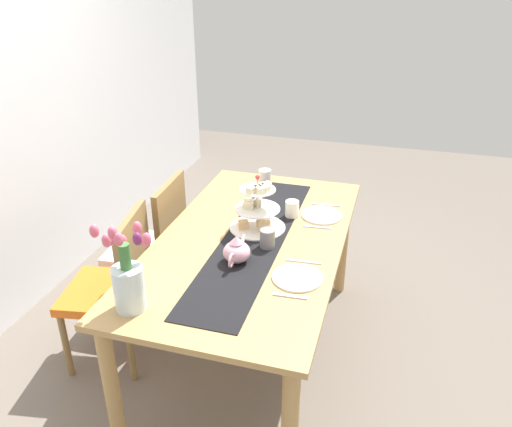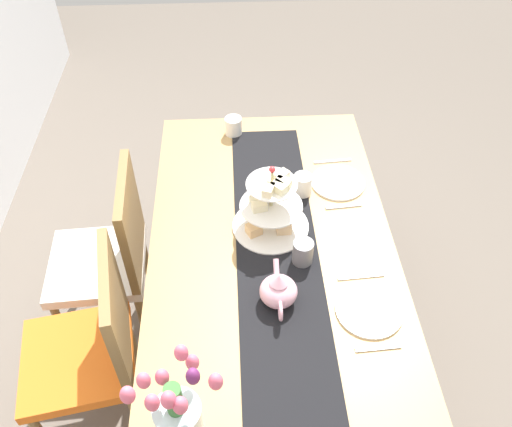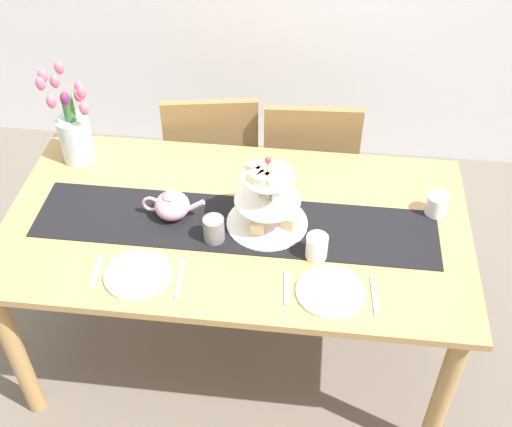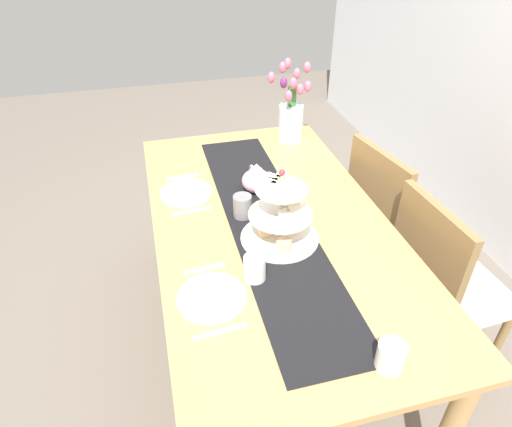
{
  "view_description": "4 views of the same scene",
  "coord_description": "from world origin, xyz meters",
  "px_view_note": "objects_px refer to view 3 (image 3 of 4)",
  "views": [
    {
      "loc": [
        -2.18,
        -0.66,
        2.05
      ],
      "look_at": [
        0.08,
        -0.0,
        0.88
      ],
      "focal_mm": 35.57,
      "sensor_mm": 36.0,
      "label": 1
    },
    {
      "loc": [
        -1.31,
        0.13,
        2.28
      ],
      "look_at": [
        0.09,
        0.06,
        0.88
      ],
      "focal_mm": 37.17,
      "sensor_mm": 36.0,
      "label": 2
    },
    {
      "loc": [
        0.28,
        -1.73,
        2.41
      ],
      "look_at": [
        0.08,
        -0.01,
        0.83
      ],
      "focal_mm": 45.22,
      "sensor_mm": 36.0,
      "label": 3
    },
    {
      "loc": [
        1.39,
        -0.42,
        1.85
      ],
      "look_at": [
        0.06,
        -0.08,
        0.87
      ],
      "focal_mm": 31.32,
      "sensor_mm": 36.0,
      "label": 4
    }
  ],
  "objects_px": {
    "knife_left": "(180,279)",
    "knife_right": "(374,296)",
    "fork_right": "(287,288)",
    "tiered_cake_stand": "(267,203)",
    "cream_jug": "(437,205)",
    "chair_right": "(309,167)",
    "dinner_plate_right": "(330,291)",
    "teapot": "(172,205)",
    "mug_white_text": "(317,247)",
    "dining_table": "(236,241)",
    "mug_grey": "(214,229)",
    "fork_left": "(96,271)",
    "tulip_vase": "(73,129)",
    "dinner_plate_left": "(138,275)",
    "chair_left": "(213,160)"
  },
  "relations": [
    {
      "from": "cream_jug",
      "to": "knife_left",
      "type": "relative_size",
      "value": 0.5
    },
    {
      "from": "tiered_cake_stand",
      "to": "dinner_plate_left",
      "type": "distance_m",
      "value": 0.52
    },
    {
      "from": "tiered_cake_stand",
      "to": "dining_table",
      "type": "bearing_deg",
      "value": -179.88
    },
    {
      "from": "dining_table",
      "to": "chair_left",
      "type": "xyz_separation_m",
      "value": [
        -0.21,
        0.7,
        -0.16
      ]
    },
    {
      "from": "teapot",
      "to": "fork_right",
      "type": "height_order",
      "value": "teapot"
    },
    {
      "from": "tiered_cake_stand",
      "to": "knife_right",
      "type": "bearing_deg",
      "value": -38.34
    },
    {
      "from": "fork_right",
      "to": "mug_grey",
      "type": "bearing_deg",
      "value": 143.85
    },
    {
      "from": "dinner_plate_right",
      "to": "mug_grey",
      "type": "bearing_deg",
      "value": 154.37
    },
    {
      "from": "fork_left",
      "to": "mug_grey",
      "type": "distance_m",
      "value": 0.43
    },
    {
      "from": "knife_left",
      "to": "knife_right",
      "type": "relative_size",
      "value": 1.0
    },
    {
      "from": "chair_right",
      "to": "fork_right",
      "type": "bearing_deg",
      "value": -91.97
    },
    {
      "from": "teapot",
      "to": "mug_white_text",
      "type": "xyz_separation_m",
      "value": [
        0.54,
        -0.15,
        -0.01
      ]
    },
    {
      "from": "knife_right",
      "to": "dinner_plate_right",
      "type": "bearing_deg",
      "value": 180.0
    },
    {
      "from": "chair_right",
      "to": "dinner_plate_right",
      "type": "distance_m",
      "value": 1.04
    },
    {
      "from": "teapot",
      "to": "mug_grey",
      "type": "xyz_separation_m",
      "value": [
        0.17,
        -0.1,
        -0.01
      ]
    },
    {
      "from": "teapot",
      "to": "fork_left",
      "type": "bearing_deg",
      "value": -123.41
    },
    {
      "from": "tiered_cake_stand",
      "to": "teapot",
      "type": "relative_size",
      "value": 1.28
    },
    {
      "from": "cream_jug",
      "to": "fork_right",
      "type": "bearing_deg",
      "value": -140.22
    },
    {
      "from": "dining_table",
      "to": "mug_white_text",
      "type": "xyz_separation_m",
      "value": [
        0.3,
        -0.15,
        0.15
      ]
    },
    {
      "from": "knife_left",
      "to": "dinner_plate_right",
      "type": "distance_m",
      "value": 0.51
    },
    {
      "from": "dining_table",
      "to": "teapot",
      "type": "relative_size",
      "value": 7.25
    },
    {
      "from": "tulip_vase",
      "to": "tiered_cake_stand",
      "type": "bearing_deg",
      "value": -20.6
    },
    {
      "from": "cream_jug",
      "to": "knife_left",
      "type": "height_order",
      "value": "cream_jug"
    },
    {
      "from": "mug_grey",
      "to": "mug_white_text",
      "type": "bearing_deg",
      "value": -6.64
    },
    {
      "from": "dining_table",
      "to": "fork_right",
      "type": "bearing_deg",
      "value": -55.01
    },
    {
      "from": "dining_table",
      "to": "cream_jug",
      "type": "relative_size",
      "value": 20.33
    },
    {
      "from": "dinner_plate_left",
      "to": "fork_left",
      "type": "bearing_deg",
      "value": 180.0
    },
    {
      "from": "knife_left",
      "to": "knife_right",
      "type": "xyz_separation_m",
      "value": [
        0.65,
        0.0,
        0.0
      ]
    },
    {
      "from": "dining_table",
      "to": "chair_left",
      "type": "distance_m",
      "value": 0.75
    },
    {
      "from": "tiered_cake_stand",
      "to": "cream_jug",
      "type": "relative_size",
      "value": 3.58
    },
    {
      "from": "tulip_vase",
      "to": "dinner_plate_right",
      "type": "distance_m",
      "value": 1.23
    },
    {
      "from": "tiered_cake_stand",
      "to": "dinner_plate_right",
      "type": "xyz_separation_m",
      "value": [
        0.24,
        -0.31,
        -0.1
      ]
    },
    {
      "from": "tulip_vase",
      "to": "cream_jug",
      "type": "xyz_separation_m",
      "value": [
        1.44,
        -0.18,
        -0.1
      ]
    },
    {
      "from": "fork_left",
      "to": "mug_grey",
      "type": "relative_size",
      "value": 1.58
    },
    {
      "from": "chair_right",
      "to": "dinner_plate_right",
      "type": "relative_size",
      "value": 3.96
    },
    {
      "from": "knife_right",
      "to": "mug_white_text",
      "type": "height_order",
      "value": "mug_white_text"
    },
    {
      "from": "mug_white_text",
      "to": "dining_table",
      "type": "bearing_deg",
      "value": 154.32
    },
    {
      "from": "fork_left",
      "to": "chair_right",
      "type": "bearing_deg",
      "value": 55.49
    },
    {
      "from": "dinner_plate_right",
      "to": "knife_right",
      "type": "xyz_separation_m",
      "value": [
        0.15,
        0.0,
        -0.0
      ]
    },
    {
      "from": "tiered_cake_stand",
      "to": "dinner_plate_left",
      "type": "xyz_separation_m",
      "value": [
        -0.41,
        -0.31,
        -0.1
      ]
    },
    {
      "from": "cream_jug",
      "to": "fork_right",
      "type": "distance_m",
      "value": 0.68
    },
    {
      "from": "chair_right",
      "to": "dinner_plate_left",
      "type": "bearing_deg",
      "value": -118.49
    },
    {
      "from": "fork_left",
      "to": "dining_table",
      "type": "bearing_deg",
      "value": 34.91
    },
    {
      "from": "knife_left",
      "to": "fork_right",
      "type": "xyz_separation_m",
      "value": [
        0.36,
        0.0,
        0.0
      ]
    },
    {
      "from": "teapot",
      "to": "mug_grey",
      "type": "relative_size",
      "value": 2.51
    },
    {
      "from": "dining_table",
      "to": "tulip_vase",
      "type": "bearing_deg",
      "value": 156.29
    },
    {
      "from": "cream_jug",
      "to": "chair_right",
      "type": "bearing_deg",
      "value": 130.96
    },
    {
      "from": "tiered_cake_stand",
      "to": "tulip_vase",
      "type": "bearing_deg",
      "value": 159.4
    },
    {
      "from": "tiered_cake_stand",
      "to": "knife_right",
      "type": "xyz_separation_m",
      "value": [
        0.39,
        -0.31,
        -0.1
      ]
    },
    {
      "from": "knife_right",
      "to": "fork_left",
      "type": "bearing_deg",
      "value": 180.0
    }
  ]
}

